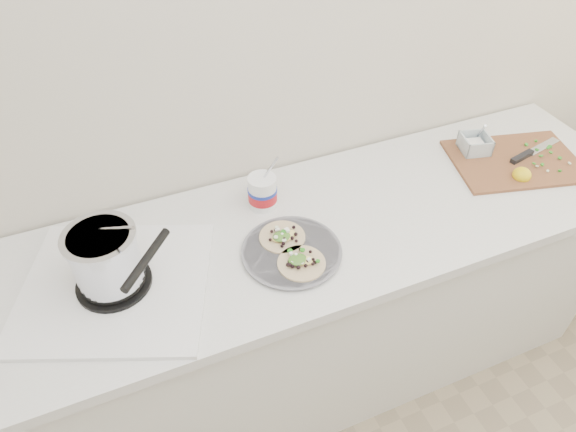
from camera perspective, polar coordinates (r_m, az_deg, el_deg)
name	(u,v)px	position (r m, az deg, el deg)	size (l,w,h in m)	color
counter	(303,309)	(2.00, 1.65, -10.25)	(2.44, 0.66, 0.90)	silver
stove	(109,268)	(1.50, -19.25, -5.47)	(0.66, 0.64, 0.25)	silver
taco_plate	(292,250)	(1.55, 0.40, -3.76)	(0.31, 0.31, 0.04)	slate
tub	(263,190)	(1.69, -2.77, 2.96)	(0.10, 0.10, 0.22)	white
cutboard	(513,157)	(2.08, 23.69, 6.05)	(0.53, 0.42, 0.07)	brown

